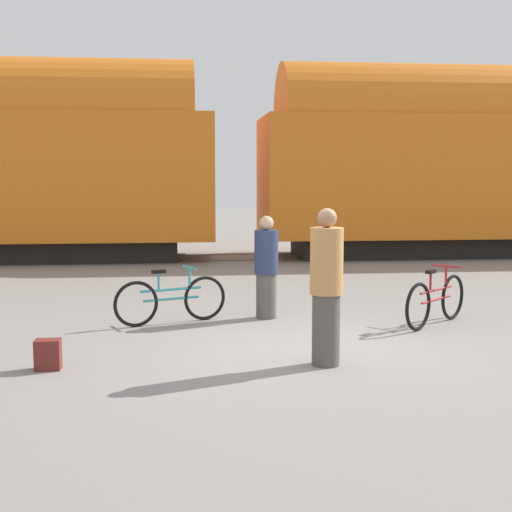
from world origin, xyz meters
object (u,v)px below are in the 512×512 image
(bicycle_teal, at_px, (171,300))
(backpack, at_px, (48,355))
(person_in_navy, at_px, (266,268))
(person_in_tan, at_px, (326,288))
(bicycle_maroon, at_px, (436,300))
(freight_train, at_px, (238,156))

(bicycle_teal, height_order, backpack, bicycle_teal)
(person_in_navy, bearing_deg, person_in_tan, -98.82)
(bicycle_teal, xyz_separation_m, person_in_navy, (1.44, 0.25, 0.42))
(person_in_tan, height_order, backpack, person_in_tan)
(bicycle_maroon, relative_size, backpack, 3.88)
(bicycle_teal, xyz_separation_m, bicycle_maroon, (3.83, -0.51, 0.01))
(bicycle_teal, relative_size, backpack, 4.81)
(person_in_tan, distance_m, backpack, 3.21)
(bicycle_maroon, bearing_deg, bicycle_teal, 172.38)
(freight_train, height_order, bicycle_teal, freight_train)
(bicycle_teal, height_order, person_in_navy, person_in_navy)
(person_in_tan, bearing_deg, bicycle_maroon, 93.85)
(person_in_navy, bearing_deg, backpack, -152.30)
(bicycle_maroon, xyz_separation_m, person_in_navy, (-2.40, 0.77, 0.41))
(person_in_navy, bearing_deg, bicycle_teal, 174.07)
(bicycle_maroon, height_order, person_in_tan, person_in_tan)
(freight_train, xyz_separation_m, bicycle_teal, (-1.68, -8.55, -2.34))
(freight_train, relative_size, person_in_tan, 28.47)
(freight_train, height_order, person_in_navy, freight_train)
(bicycle_teal, relative_size, person_in_navy, 1.05)
(bicycle_teal, relative_size, bicycle_maroon, 1.24)
(bicycle_teal, distance_m, person_in_tan, 3.15)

